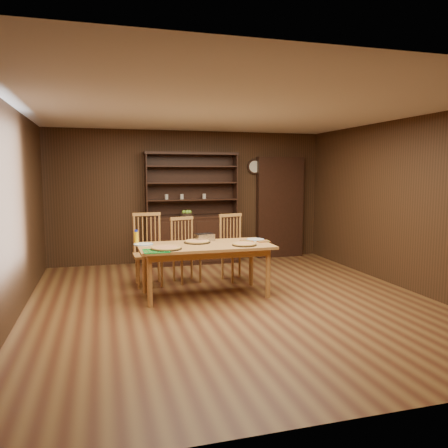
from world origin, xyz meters
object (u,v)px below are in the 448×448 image
object	(u,v)px
chair_left	(148,247)
china_hutch	(193,233)
chair_center	(185,247)
dining_table	(205,250)
juice_bottle	(136,237)
chair_right	(234,245)

from	to	relation	value
chair_left	china_hutch	bearing A→B (deg)	53.57
china_hutch	chair_left	size ratio (longest dim) A/B	1.91
chair_center	china_hutch	bearing A→B (deg)	57.53
china_hutch	chair_left	world-z (taller)	china_hutch
dining_table	china_hutch	bearing A→B (deg)	82.67
dining_table	juice_bottle	bearing A→B (deg)	160.61
chair_left	chair_center	size ratio (longest dim) A/B	1.08
chair_left	juice_bottle	bearing A→B (deg)	-112.96
dining_table	chair_right	distance (m)	1.08
dining_table	chair_right	bearing A→B (deg)	50.38
chair_left	juice_bottle	world-z (taller)	chair_left
chair_center	juice_bottle	xyz separation A→B (m)	(-0.82, -0.59, 0.29)
chair_right	dining_table	bearing A→B (deg)	-144.45
juice_bottle	chair_center	bearing A→B (deg)	35.79
dining_table	chair_center	distance (m)	0.94
juice_bottle	dining_table	bearing A→B (deg)	-19.39
china_hutch	juice_bottle	bearing A→B (deg)	-122.12
china_hutch	chair_left	distance (m)	1.77
china_hutch	chair_center	xyz separation A→B (m)	(-0.42, -1.39, -0.04)
juice_bottle	chair_right	bearing A→B (deg)	16.81
china_hutch	dining_table	size ratio (longest dim) A/B	1.14
dining_table	chair_left	world-z (taller)	chair_left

